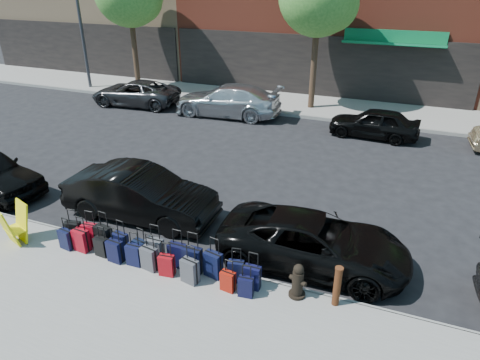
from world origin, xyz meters
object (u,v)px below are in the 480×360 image
at_px(fire_hydrant, 298,282).
at_px(car_far_1, 227,100).
at_px(streetlight, 81,7).
at_px(car_far_0, 135,93).
at_px(car_near_2, 314,242).
at_px(bollard, 337,286).
at_px(car_near_1, 141,194).
at_px(car_far_2, 374,123).
at_px(suitcase_front_5, 155,250).
at_px(display_rack, 14,224).

relative_size(fire_hydrant, car_far_1, 0.16).
relative_size(streetlight, car_far_0, 1.70).
bearing_deg(car_far_1, car_near_2, 29.55).
height_order(car_far_0, car_far_1, car_far_1).
height_order(bollard, car_near_2, car_near_2).
height_order(streetlight, car_near_1, streetlight).
distance_m(car_far_0, car_far_2, 12.42).
distance_m(suitcase_front_5, bollard, 4.38).
bearing_deg(car_near_1, suitcase_front_5, -140.60).
relative_size(streetlight, car_near_1, 1.77).
bearing_deg(suitcase_front_5, fire_hydrant, 0.95).
bearing_deg(car_far_0, fire_hydrant, 40.55).
height_order(bollard, car_far_0, car_far_0).
height_order(display_rack, car_near_2, car_near_2).
height_order(display_rack, car_near_1, car_near_1).
height_order(display_rack, car_far_1, car_far_1).
bearing_deg(car_far_0, display_rack, 15.37).
bearing_deg(car_near_2, car_far_0, 48.06).
relative_size(streetlight, display_rack, 7.44).
bearing_deg(bollard, display_rack, -175.06).
bearing_deg(streetlight, suitcase_front_5, -46.85).
xyz_separation_m(bollard, car_far_2, (-0.37, 11.20, -0.00)).
height_order(display_rack, car_far_0, car_far_0).
height_order(suitcase_front_5, fire_hydrant, suitcase_front_5).
relative_size(streetlight, fire_hydrant, 9.71).
distance_m(streetlight, suitcase_front_5, 19.08).
bearing_deg(car_far_1, car_far_0, -92.20).
xyz_separation_m(display_rack, car_far_0, (-4.61, 12.35, -0.03)).
bearing_deg(streetlight, car_near_1, -46.46).
bearing_deg(car_far_0, suitcase_front_5, 30.54).
bearing_deg(car_near_2, car_near_1, 84.33).
distance_m(streetlight, car_near_1, 16.60).
bearing_deg(streetlight, fire_hydrant, -39.75).
bearing_deg(fire_hydrant, car_far_0, 157.90).
bearing_deg(suitcase_front_5, car_far_1, 104.87).
height_order(suitcase_front_5, car_near_2, car_near_2).
distance_m(streetlight, car_far_1, 10.53).
relative_size(suitcase_front_5, car_near_2, 0.22).
bearing_deg(streetlight, car_far_2, -7.80).
xyz_separation_m(display_rack, car_far_1, (0.70, 12.45, 0.09)).
height_order(bollard, car_near_1, car_near_1).
relative_size(display_rack, car_near_2, 0.23).
bearing_deg(display_rack, car_far_2, 76.04).
height_order(streetlight, bollard, streetlight).
bearing_deg(bollard, streetlight, 141.73).
relative_size(fire_hydrant, car_near_1, 0.18).
height_order(suitcase_front_5, car_far_0, car_far_0).
distance_m(display_rack, car_far_2, 14.23).
height_order(suitcase_front_5, car_near_1, car_near_1).
height_order(streetlight, car_near_2, streetlight).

